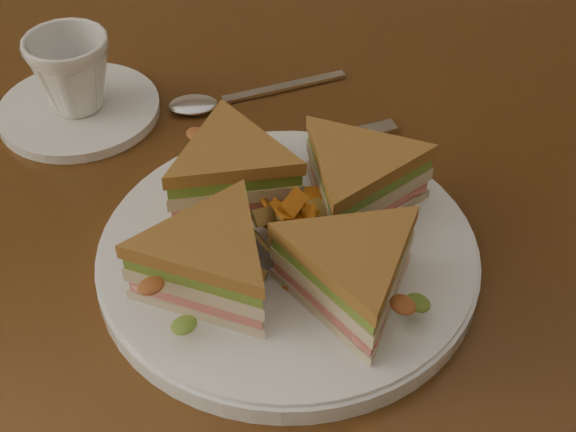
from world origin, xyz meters
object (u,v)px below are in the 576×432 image
Objects in this scene: table at (269,288)px; plate at (288,255)px; knife at (281,153)px; spoon at (216,101)px; saucer at (79,110)px; sandwich_wedges at (288,221)px; coffee_cup at (71,73)px.

table is 4.07× the size of plate.
spoon is at bearing 108.35° from knife.
plate is 0.14m from knife.
spoon reaches higher than table.
table is 0.25m from saucer.
sandwich_wedges reaches higher than spoon.
saucer is at bearing 141.16° from knife.
table is at bearing -92.01° from spoon.
spoon is at bearing 102.50° from sandwich_wedges.
knife is at bearing 75.69° from table.
spoon is at bearing 1.05° from saucer.
plate is 0.23m from spoon.
saucer is 0.04m from coffee_cup.
coffee_cup is at bearing 141.16° from knife.
plate is 3.75× the size of coffee_cup.
saucer is (-0.18, 0.22, -0.00)m from plate.
coffee_cup is (-0.13, -0.00, 0.04)m from spoon.
sandwich_wedges is 1.87× the size of saucer.
spoon is (-0.05, 0.22, -0.04)m from sandwich_wedges.
plate reaches higher than knife.
coffee_cup reaches higher than plate.
sandwich_wedges is at bearing 48.81° from plate.
plate is at bearing -93.08° from spoon.
spoon is 0.13m from saucer.
saucer is (-0.13, -0.00, 0.00)m from spoon.
coffee_cup is (-0.18, 0.22, 0.04)m from plate.
coffee_cup reaches higher than knife.
sandwich_wedges is 0.14m from knife.
sandwich_wedges is at bearing -108.37° from knife.
knife is (0.02, 0.07, 0.10)m from table.
table is at bearing 99.83° from plate.
saucer reaches higher than table.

